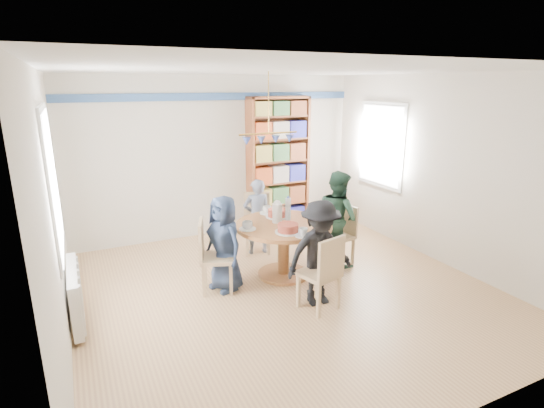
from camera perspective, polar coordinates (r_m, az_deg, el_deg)
ground at (r=5.55m, az=1.82°, el=-11.53°), size 5.00×5.00×0.00m
room_shell at (r=5.68m, az=-4.44°, el=6.67°), size 5.00×5.00×5.00m
radiator at (r=5.16m, az=-24.94°, el=-10.99°), size 0.12×1.00×0.60m
dining_table at (r=5.74m, az=1.57°, el=-4.48°), size 1.30×1.30×0.75m
chair_left at (r=5.39m, az=-8.26°, el=-6.53°), size 0.53×0.53×0.93m
chair_right at (r=6.29m, az=9.43°, el=-3.66°), size 0.43×0.43×0.86m
chair_far at (r=6.66m, az=-2.01°, el=-2.05°), size 0.52×0.52×0.92m
chair_near at (r=4.92m, az=7.00°, el=-8.84°), size 0.49×0.49×0.92m
person_left at (r=5.38m, az=-6.44°, el=-5.29°), size 0.57×0.70×1.24m
person_right at (r=6.17m, az=8.82°, el=-1.87°), size 0.56×0.70×1.38m
person_far at (r=6.50m, az=-2.04°, el=-1.72°), size 0.46×0.34×1.18m
person_near at (r=5.02m, az=6.42°, el=-6.61°), size 0.85×0.51×1.28m
bookshelf at (r=7.62m, az=0.80°, el=5.30°), size 1.12×0.34×2.35m
tableware at (r=5.66m, az=1.22°, el=-1.92°), size 1.27×1.27×0.33m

